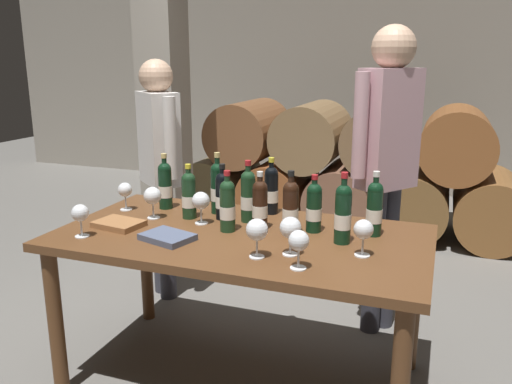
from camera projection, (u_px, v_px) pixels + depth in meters
The scene contains 29 objects.
ground_plane at pixel (242, 378), 2.59m from camera, with size 14.00×14.00×0.00m, color #66635E.
cellar_back_wall at pixel (374, 71), 6.06m from camera, with size 10.00×0.24×2.80m, color gray.
barrel_stack at pixel (345, 170), 4.82m from camera, with size 3.12×0.90×1.15m.
stone_pillar at pixel (163, 90), 4.15m from camera, with size 0.32×0.32×2.60m, color gray.
dining_table at pixel (241, 252), 2.42m from camera, with size 1.70×0.90×0.76m.
wine_bottle_0 at pixel (227, 205), 2.41m from camera, with size 0.07×0.07×0.29m.
wine_bottle_1 at pixel (165, 185), 2.78m from camera, with size 0.07×0.07×0.30m.
wine_bottle_2 at pixel (314, 207), 2.40m from camera, with size 0.07×0.07×0.27m.
wine_bottle_3 at pixel (223, 195), 2.59m from camera, with size 0.07×0.07×0.28m.
wine_bottle_4 at pixel (375, 208), 2.35m from camera, with size 0.07×0.07×0.30m.
wine_bottle_5 at pixel (218, 187), 2.69m from camera, with size 0.07×0.07×0.32m.
wine_bottle_6 at pixel (248, 195), 2.55m from camera, with size 0.07×0.07×0.31m.
wine_bottle_7 at pixel (189, 195), 2.61m from camera, with size 0.07×0.07×0.28m.
wine_bottle_8 at pixel (271, 189), 2.69m from camera, with size 0.07×0.07×0.29m.
wine_bottle_9 at pixel (291, 208), 2.35m from camera, with size 0.07×0.07×0.30m.
wine_bottle_10 at pixel (343, 213), 2.25m from camera, with size 0.07×0.07×0.32m.
wine_bottle_11 at pixel (260, 204), 2.44m from camera, with size 0.07×0.07×0.28m.
wine_glass_0 at pixel (363, 230), 2.10m from camera, with size 0.08×0.08×0.16m.
wine_glass_1 at pixel (201, 201), 2.52m from camera, with size 0.09×0.09×0.16m.
wine_glass_2 at pixel (153, 196), 2.60m from camera, with size 0.09×0.09×0.16m.
wine_glass_3 at pixel (80, 214), 2.33m from camera, with size 0.08×0.08×0.15m.
wine_glass_4 at pixel (257, 231), 2.09m from camera, with size 0.09×0.09×0.16m.
wine_glass_5 at pixel (125, 191), 2.75m from camera, with size 0.07×0.07×0.15m.
wine_glass_6 at pixel (299, 242), 1.98m from camera, with size 0.08×0.08×0.15m.
wine_glass_7 at pixel (290, 228), 2.11m from camera, with size 0.09×0.09×0.16m.
tasting_notebook at pixel (168, 237), 2.31m from camera, with size 0.22×0.16×0.03m, color #4C5670.
leather_ledger at pixel (119, 224), 2.50m from camera, with size 0.22×0.16×0.03m, color #936038.
sommelier_presenting at pixel (387, 153), 2.83m from camera, with size 0.34×0.41×1.72m.
taster_seated_left at pixel (160, 159), 3.29m from camera, with size 0.39×0.35×1.54m.
Camera 1 is at (0.85, -2.11, 1.55)m, focal length 36.56 mm.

